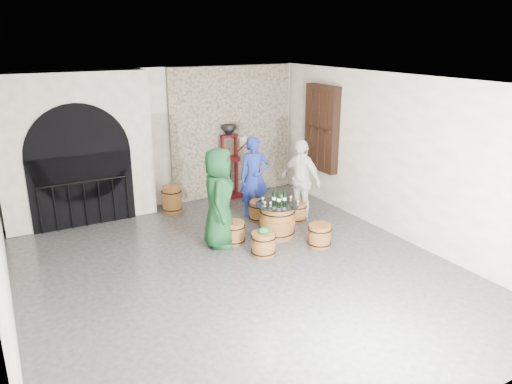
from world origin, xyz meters
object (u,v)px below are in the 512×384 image
barrel_stool_right (296,212)px  wine_bottle_center (285,197)px  barrel_stool_far (259,211)px  person_green (219,198)px  wine_bottle_right (274,197)px  barrel_stool_left (233,233)px  person_white (300,180)px  barrel_stool_near_right (320,235)px  barrel_stool_near_left (263,244)px  person_blue (254,177)px  corking_press (229,156)px  side_barrel (172,199)px  barrel_table (277,220)px  wine_bottle_left (279,198)px

barrel_stool_right → wine_bottle_center: wine_bottle_center is taller
barrel_stool_far → person_green: bearing=-149.0°
barrel_stool_right → wine_bottle_right: wine_bottle_right is taller
barrel_stool_left → person_white: person_white is taller
barrel_stool_near_right → person_white: (0.47, 1.41, 0.67)m
barrel_stool_near_left → barrel_stool_left: bearing=108.3°
barrel_stool_right → person_green: bearing=-169.7°
person_blue → person_white: person_blue is taller
person_white → wine_bottle_right: size_ratio=5.47×
wine_bottle_center → corking_press: (0.09, 2.70, 0.25)m
corking_press → person_white: bearing=-77.8°
barrel_stool_near_left → side_barrel: 3.06m
person_white → wine_bottle_right: person_white is taller
wine_bottle_right → corking_press: 2.59m
barrel_stool_right → person_white: bearing=32.2°
person_white → wine_bottle_right: bearing=-78.7°
barrel_stool_left → barrel_stool_near_right: (1.39, -0.92, 0.00)m
barrel_table → barrel_stool_near_right: size_ratio=1.87×
person_blue → barrel_stool_left: bearing=-116.3°
side_barrel → barrel_stool_right: bearing=-39.9°
wine_bottle_left → barrel_table: bearing=109.7°
side_barrel → wine_bottle_right: bearing=-58.5°
barrel_table → barrel_stool_far: size_ratio=1.87×
barrel_stool_near_right → side_barrel: bearing=120.5°
person_green → barrel_stool_far: bearing=-30.4°
person_green → barrel_stool_right: bearing=-51.2°
barrel_stool_left → barrel_stool_right: same height
person_white → side_barrel: size_ratio=2.86×
barrel_stool_far → side_barrel: bearing=137.1°
barrel_stool_right → wine_bottle_center: size_ratio=1.43×
person_green → person_white: 2.19m
barrel_stool_near_right → person_white: bearing=71.4°
barrel_stool_right → side_barrel: side_barrel is taller
wine_bottle_left → corking_press: (0.22, 2.69, 0.25)m
barrel_stool_right → barrel_stool_near_right: (-0.34, -1.32, 0.00)m
wine_bottle_center → barrel_stool_far: bearing=91.6°
barrel_stool_left → person_green: person_green is taller
person_white → corking_press: bearing=-177.5°
barrel_stool_near_right → barrel_stool_near_left: same height
barrel_stool_left → wine_bottle_right: 1.08m
wine_bottle_left → corking_press: 2.71m
barrel_stool_left → corking_press: (1.16, 2.55, 0.84)m
person_white → wine_bottle_left: person_white is taller
barrel_stool_far → wine_bottle_right: wine_bottle_right is taller
barrel_stool_near_right → barrel_stool_left: bearing=146.4°
barrel_table → barrel_stool_far: 0.95m
wine_bottle_center → corking_press: 2.71m
barrel_stool_far → wine_bottle_center: (0.03, -0.97, 0.59)m
barrel_stool_far → barrel_stool_right: size_ratio=1.00×
barrel_stool_near_right → person_green: (-1.67, 0.96, 0.75)m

